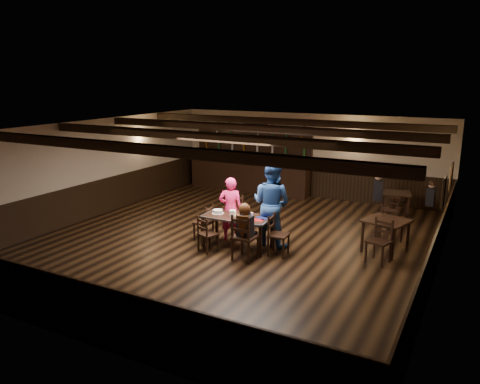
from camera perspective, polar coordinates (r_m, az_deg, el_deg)
The scene contains 25 objects.
ground at distance 11.33m, azimuth -0.61°, elevation -5.89°, with size 10.00×10.00×0.00m, color black.
room_shell at distance 10.90m, azimuth -0.50°, elevation 2.84°, with size 9.02×10.02×2.71m.
dining_table at distance 10.65m, azimuth -0.34°, elevation -3.39°, with size 1.58×0.82×0.75m.
chair_near_left at distance 10.45m, azimuth -4.23°, elevation -4.85°, with size 0.49×0.48×0.82m.
chair_near_right at distance 9.91m, azimuth 0.36°, elevation -5.19°, with size 0.51×0.49×1.02m.
chair_end_left at distance 11.24m, azimuth -4.14°, elevation -3.39°, with size 0.40×0.42×0.86m.
chair_end_right at distance 10.32m, azimuth 4.32°, elevation -4.80°, with size 0.44×0.46×0.91m.
chair_far_pushed at distance 12.13m, azimuth -0.60°, elevation -2.04°, with size 0.41×0.39×0.87m.
woman_pink at distance 11.15m, azimuth -1.16°, elevation -2.07°, with size 0.56×0.37×1.54m, color #FF2247.
man_blue at distance 10.78m, azimuth 3.87°, elevation -1.40°, with size 0.97×0.75×1.99m, color navy.
seated_person at distance 9.89m, azimuth 0.58°, elevation -3.77°, with size 0.34×0.51×0.83m.
cake at distance 10.85m, azimuth -2.74°, elevation -2.42°, with size 0.28×0.28×0.09m.
plate_stack_a at distance 10.63m, azimuth -0.89°, elevation -2.57°, with size 0.15×0.15×0.14m, color white.
plate_stack_b at distance 10.53m, azimuth 0.81°, elevation -2.62°, with size 0.15×0.15×0.18m, color white.
tea_light at distance 10.67m, azimuth 0.32°, elevation -2.76°, with size 0.05×0.05×0.06m.
salt_shaker at distance 10.36m, azimuth 1.03°, elevation -3.18°, with size 0.03×0.03×0.08m, color silver.
pepper_shaker at distance 10.38m, azimuth 1.59°, elevation -3.10°, with size 0.04×0.04×0.10m, color #A5A8AD.
drink_glass at distance 10.57m, azimuth 1.42°, elevation -2.78°, with size 0.06×0.06×0.10m, color silver.
menu_red at distance 10.35m, azimuth 2.04°, elevation -3.42°, with size 0.30×0.21×0.00m, color maroon.
menu_blue at distance 10.51m, azimuth 2.82°, elevation -3.16°, with size 0.30×0.21×0.00m, color #0F174C.
bar_counter at distance 16.07m, azimuth 1.22°, elevation 2.69°, with size 4.49×0.70×2.20m.
back_table_a at distance 10.88m, azimuth 17.39°, elevation -3.75°, with size 1.09×1.09×0.75m.
back_table_b at distance 13.54m, azimuth 18.54°, elevation -0.50°, with size 0.87×0.87×0.75m.
bg_patron_left at distance 13.65m, azimuth 16.48°, elevation 0.75°, with size 0.32×0.43×0.80m.
bg_patron_right at distance 13.54m, azimuth 22.27°, elevation -0.11°, with size 0.21×0.34×0.68m.
Camera 1 is at (5.10, -9.38, 3.81)m, focal length 35.00 mm.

